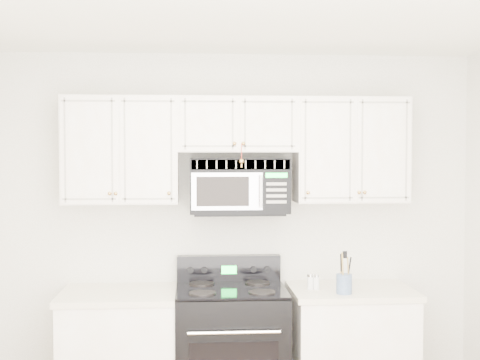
{
  "coord_description": "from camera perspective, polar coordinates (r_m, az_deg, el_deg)",
  "views": [
    {
      "loc": [
        -0.32,
        -3.17,
        1.89
      ],
      "look_at": [
        0.0,
        1.3,
        1.69
      ],
      "focal_mm": 50.0,
      "sensor_mm": 36.0,
      "label": 1
    }
  ],
  "objects": [
    {
      "name": "room",
      "position": [
        3.24,
        1.67,
        -7.97
      ],
      "size": [
        3.51,
        3.51,
        2.61
      ],
      "color": "brown",
      "rests_on": "ground"
    },
    {
      "name": "utensil_crock",
      "position": [
        4.64,
        8.87,
        -8.67
      ],
      "size": [
        0.11,
        0.11,
        0.29
      ],
      "color": "slate",
      "rests_on": "base_cabinet_right"
    },
    {
      "name": "base_cabinet_right",
      "position": [
        4.97,
        9.44,
        -14.68
      ],
      "size": [
        0.86,
        0.65,
        0.92
      ],
      "color": "beige",
      "rests_on": "ground"
    },
    {
      "name": "shaker_pepper",
      "position": [
        4.75,
        6.54,
        -8.64
      ],
      "size": [
        0.04,
        0.04,
        0.11
      ],
      "color": "silver",
      "rests_on": "base_cabinet_right"
    },
    {
      "name": "upper_cabinets",
      "position": [
        4.77,
        -0.25,
        3.03
      ],
      "size": [
        2.44,
        0.37,
        0.75
      ],
      "color": "beige",
      "rests_on": "ground"
    },
    {
      "name": "shaker_salt",
      "position": [
        4.75,
        6.02,
        -8.62
      ],
      "size": [
        0.05,
        0.05,
        0.11
      ],
      "color": "silver",
      "rests_on": "base_cabinet_right"
    },
    {
      "name": "range",
      "position": [
        4.82,
        -0.78,
        -14.46
      ],
      "size": [
        0.76,
        0.69,
        1.12
      ],
      "color": "black",
      "rests_on": "ground"
    },
    {
      "name": "microwave",
      "position": [
        4.76,
        -0.08,
        -0.46
      ],
      "size": [
        0.7,
        0.4,
        0.39
      ],
      "color": "black",
      "rests_on": "ground"
    }
  ]
}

